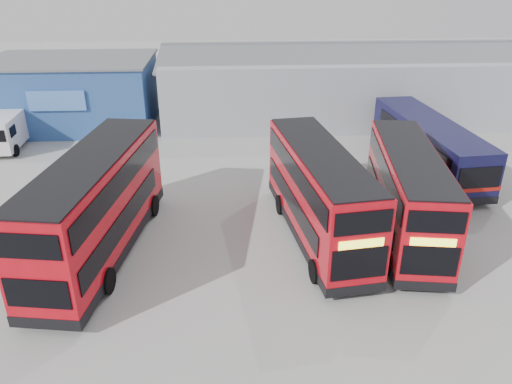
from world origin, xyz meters
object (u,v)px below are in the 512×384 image
double_decker_left (97,208)px  single_decker_blue (427,146)px  double_decker_centre (319,195)px  panel_van (6,128)px  double_decker_right (407,195)px  office_block (74,92)px  maintenance_shed (349,82)px

double_decker_left → single_decker_blue: bearing=-145.4°
double_decker_centre → panel_van: size_ratio=1.86×
double_decker_centre → double_decker_left: bearing=178.2°
double_decker_right → single_decker_blue: bearing=71.0°
double_decker_right → single_decker_blue: 8.82m
office_block → double_decker_left: bearing=-72.4°
maintenance_shed → office_block: bearing=-174.8°
double_decker_left → single_decker_blue: (17.97, 8.78, -0.76)m
maintenance_shed → double_decker_left: 26.59m
office_block → panel_van: 6.17m
double_decker_right → double_decker_centre: bearing=-172.9°
single_decker_blue → panel_van: single_decker_blue is taller
double_decker_centre → panel_van: bearing=137.9°
office_block → double_decker_right: 27.28m
office_block → panel_van: (-3.47, -4.96, -1.22)m
double_decker_left → double_decker_right: (13.97, 0.93, -0.22)m
maintenance_shed → double_decker_centre: maintenance_shed is taller
office_block → double_decker_left: office_block is taller
double_decker_left → panel_van: double_decker_left is taller
maintenance_shed → panel_van: 26.43m
double_decker_centre → double_decker_right: double_decker_centre is taller
double_decker_left → double_decker_right: size_ratio=1.11×
double_decker_right → single_decker_blue: double_decker_right is taller
office_block → maintenance_shed: 22.09m
panel_van → single_decker_blue: bearing=-13.6°
maintenance_shed → double_decker_centre: 21.21m
double_decker_centre → panel_van: (-19.48, 13.38, -0.80)m
double_decker_right → panel_van: size_ratio=1.79×
office_block → single_decker_blue: office_block is taller
maintenance_shed → panel_van: bearing=-164.7°
double_decker_left → panel_van: 17.32m
single_decker_blue → panel_van: (-27.59, 5.60, -0.20)m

